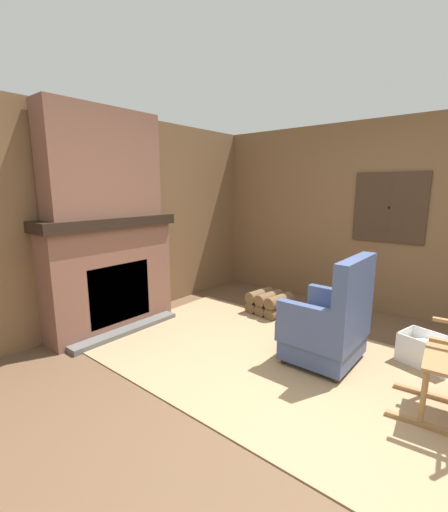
{
  "coord_description": "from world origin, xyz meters",
  "views": [
    {
      "loc": [
        1.04,
        -2.07,
        1.59
      ],
      "look_at": [
        -1.14,
        0.59,
        0.9
      ],
      "focal_mm": 24.0,
      "sensor_mm": 36.0,
      "label": 1
    }
  ],
  "objects_px": {
    "firewood_stack": "(269,303)",
    "laundry_basket": "(428,351)",
    "storage_case": "(141,208)",
    "armchair": "(329,325)",
    "oil_lamp_vase": "(77,210)"
  },
  "relations": [
    {
      "from": "laundry_basket",
      "to": "storage_case",
      "type": "bearing_deg",
      "value": -164.59
    },
    {
      "from": "armchair",
      "to": "oil_lamp_vase",
      "type": "relative_size",
      "value": 4.13
    },
    {
      "from": "laundry_basket",
      "to": "oil_lamp_vase",
      "type": "xyz_separation_m",
      "value": [
        -3.0,
        -1.62,
        1.22
      ]
    },
    {
      "from": "armchair",
      "to": "storage_case",
      "type": "bearing_deg",
      "value": 7.82
    },
    {
      "from": "armchair",
      "to": "firewood_stack",
      "type": "height_order",
      "value": "armchair"
    },
    {
      "from": "oil_lamp_vase",
      "to": "storage_case",
      "type": "bearing_deg",
      "value": 89.99
    },
    {
      "from": "laundry_basket",
      "to": "oil_lamp_vase",
      "type": "bearing_deg",
      "value": -151.62
    },
    {
      "from": "oil_lamp_vase",
      "to": "storage_case",
      "type": "xyz_separation_m",
      "value": [
        0.0,
        0.79,
        -0.01
      ]
    },
    {
      "from": "laundry_basket",
      "to": "storage_case",
      "type": "height_order",
      "value": "storage_case"
    },
    {
      "from": "firewood_stack",
      "to": "laundry_basket",
      "type": "relative_size",
      "value": 1.02
    },
    {
      "from": "armchair",
      "to": "storage_case",
      "type": "relative_size",
      "value": 3.78
    },
    {
      "from": "firewood_stack",
      "to": "laundry_basket",
      "type": "height_order",
      "value": "firewood_stack"
    },
    {
      "from": "armchair",
      "to": "storage_case",
      "type": "distance_m",
      "value": 2.5
    },
    {
      "from": "laundry_basket",
      "to": "storage_case",
      "type": "distance_m",
      "value": 3.34
    },
    {
      "from": "armchair",
      "to": "laundry_basket",
      "type": "bearing_deg",
      "value": -144.02
    }
  ]
}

